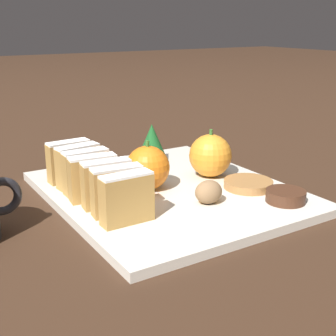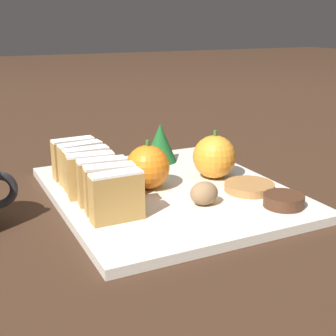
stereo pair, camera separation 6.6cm
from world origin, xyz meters
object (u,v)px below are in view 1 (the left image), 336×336
(walnut, at_px, (209,192))
(chocolate_cookie, at_px, (286,196))
(orange_near, at_px, (210,156))
(orange_far, at_px, (148,168))

(walnut, xyz_separation_m, chocolate_cookie, (0.09, -0.05, -0.01))
(orange_near, height_order, walnut, orange_near)
(walnut, relative_size, chocolate_cookie, 0.72)
(orange_far, distance_m, walnut, 0.10)
(orange_near, distance_m, walnut, 0.11)
(orange_near, xyz_separation_m, chocolate_cookie, (0.02, -0.14, -0.02))
(walnut, bearing_deg, orange_near, 52.15)
(orange_near, relative_size, orange_far, 1.04)
(orange_far, xyz_separation_m, walnut, (0.04, -0.09, -0.02))
(orange_far, relative_size, chocolate_cookie, 1.35)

